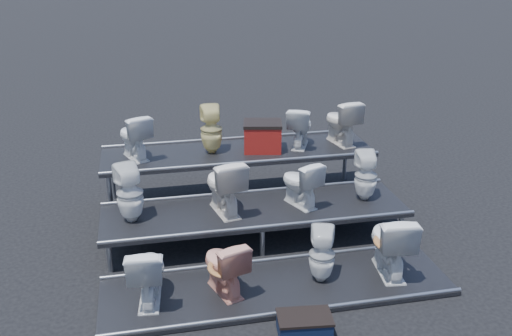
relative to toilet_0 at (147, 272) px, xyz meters
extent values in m
plane|color=black|center=(1.52, 1.30, -0.43)|extent=(80.00, 80.00, 0.00)
cube|color=black|center=(1.52, 0.00, -0.40)|extent=(4.20, 1.20, 0.06)
cube|color=black|center=(1.52, 1.30, -0.20)|extent=(4.20, 1.20, 0.46)
cube|color=black|center=(1.52, 2.60, 0.00)|extent=(4.20, 1.20, 0.86)
imported|color=silver|center=(0.00, 0.00, 0.00)|extent=(0.49, 0.76, 0.74)
imported|color=tan|center=(0.88, 0.00, -0.02)|extent=(0.59, 0.77, 0.70)
imported|color=silver|center=(2.07, 0.00, -0.02)|extent=(0.40, 0.40, 0.70)
imported|color=silver|center=(2.95, 0.00, 0.04)|extent=(0.56, 0.86, 0.83)
imported|color=silver|center=(-0.15, 1.30, 0.42)|extent=(0.44, 0.44, 0.78)
imported|color=silver|center=(1.09, 1.30, 0.43)|extent=(0.59, 0.85, 0.79)
imported|color=silver|center=(2.16, 1.30, 0.37)|extent=(0.59, 0.75, 0.67)
imported|color=silver|center=(3.13, 1.30, 0.39)|extent=(0.37, 0.37, 0.71)
imported|color=silver|center=(-0.06, 2.60, 0.78)|extent=(0.61, 0.77, 0.69)
imported|color=#E0D185|center=(1.11, 2.60, 0.80)|extent=(0.34, 0.35, 0.74)
imported|color=silver|center=(2.52, 2.60, 0.76)|extent=(0.60, 0.73, 0.65)
imported|color=silver|center=(3.21, 2.60, 0.80)|extent=(0.53, 0.78, 0.73)
cube|color=#9E1F11|center=(1.90, 2.54, 0.64)|extent=(0.65, 0.56, 0.41)
cube|color=black|center=(1.60, -0.89, -0.33)|extent=(0.60, 0.40, 0.20)
camera|label=1|loc=(0.06, -5.68, 3.49)|focal=40.00mm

